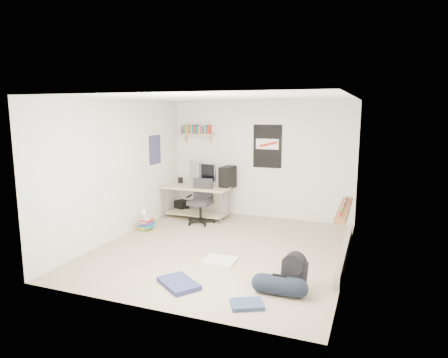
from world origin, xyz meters
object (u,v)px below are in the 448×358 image
(backpack, at_px, (294,276))
(desk, at_px, (196,201))
(office_chair, at_px, (200,200))
(book_stack, at_px, (147,223))
(duffel_bag, at_px, (279,284))

(backpack, bearing_deg, desk, 142.05)
(desk, height_order, backpack, desk)
(backpack, bearing_deg, office_chair, 143.05)
(office_chair, xyz_separation_m, book_stack, (-0.76, -0.85, -0.34))
(duffel_bag, distance_m, book_stack, 3.51)
(duffel_bag, relative_size, book_stack, 1.06)
(book_stack, bearing_deg, desk, 66.90)
(desk, distance_m, backpack, 3.86)
(office_chair, relative_size, duffel_bag, 1.87)
(backpack, bearing_deg, duffel_bag, -122.30)
(office_chair, height_order, duffel_bag, office_chair)
(desk, bearing_deg, office_chair, -41.89)
(backpack, xyz_separation_m, book_stack, (-3.19, 1.58, -0.05))
(desk, relative_size, book_stack, 3.13)
(office_chair, height_order, backpack, office_chair)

